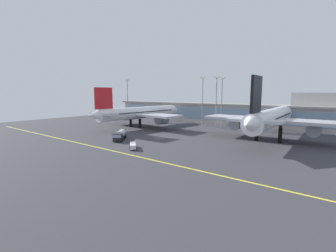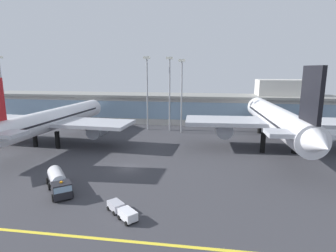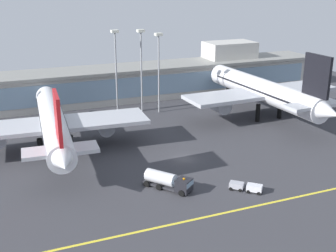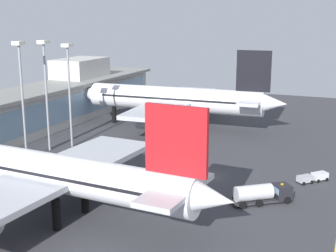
{
  "view_description": "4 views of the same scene",
  "coord_description": "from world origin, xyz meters",
  "px_view_note": "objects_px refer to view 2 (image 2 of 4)",
  "views": [
    {
      "loc": [
        50.84,
        -61.04,
        15.08
      ],
      "look_at": [
        -0.81,
        5.27,
        3.33
      ],
      "focal_mm": 25.45,
      "sensor_mm": 36.0,
      "label": 1
    },
    {
      "loc": [
        15.13,
        -48.78,
        18.84
      ],
      "look_at": [
        6.06,
        11.1,
        6.32
      ],
      "focal_mm": 29.88,
      "sensor_mm": 36.0,
      "label": 2
    },
    {
      "loc": [
        -33.39,
        -74.05,
        34.94
      ],
      "look_at": [
        -1.86,
        3.96,
        6.05
      ],
      "focal_mm": 46.29,
      "sensor_mm": 36.0,
      "label": 3
    },
    {
      "loc": [
        -72.49,
        -23.01,
        26.95
      ],
      "look_at": [
        7.47,
        10.52,
        6.3
      ],
      "focal_mm": 49.95,
      "sensor_mm": 36.0,
      "label": 4
    }
  ],
  "objects_px": {
    "fuel_tanker_truck": "(59,182)",
    "apron_light_mast_east": "(1,81)",
    "apron_light_mast_west": "(147,82)",
    "baggage_tug_near": "(122,210)",
    "airliner_near_left": "(52,120)",
    "apron_light_mast_far_east": "(170,83)",
    "apron_light_mast_centre": "(182,85)",
    "airliner_near_right": "(277,120)"
  },
  "relations": [
    {
      "from": "fuel_tanker_truck",
      "to": "apron_light_mast_east",
      "type": "bearing_deg",
      "value": -172.91
    },
    {
      "from": "fuel_tanker_truck",
      "to": "apron_light_mast_west",
      "type": "distance_m",
      "value": 48.18
    },
    {
      "from": "baggage_tug_near",
      "to": "apron_light_mast_east",
      "type": "relative_size",
      "value": 0.23
    },
    {
      "from": "airliner_near_left",
      "to": "apron_light_mast_far_east",
      "type": "distance_m",
      "value": 34.55
    },
    {
      "from": "baggage_tug_near",
      "to": "apron_light_mast_far_east",
      "type": "height_order",
      "value": "apron_light_mast_far_east"
    },
    {
      "from": "fuel_tanker_truck",
      "to": "apron_light_mast_east",
      "type": "xyz_separation_m",
      "value": [
        -42.81,
        42.91,
        13.4
      ]
    },
    {
      "from": "fuel_tanker_truck",
      "to": "apron_light_mast_centre",
      "type": "height_order",
      "value": "apron_light_mast_centre"
    },
    {
      "from": "apron_light_mast_east",
      "to": "baggage_tug_near",
      "type": "bearing_deg",
      "value": -41.58
    },
    {
      "from": "airliner_near_left",
      "to": "apron_light_mast_centre",
      "type": "bearing_deg",
      "value": -56.19
    },
    {
      "from": "airliner_near_left",
      "to": "apron_light_mast_far_east",
      "type": "relative_size",
      "value": 2.33
    },
    {
      "from": "airliner_near_left",
      "to": "fuel_tanker_truck",
      "type": "xyz_separation_m",
      "value": [
        15.82,
        -25.58,
        -4.73
      ]
    },
    {
      "from": "fuel_tanker_truck",
      "to": "apron_light_mast_east",
      "type": "height_order",
      "value": "apron_light_mast_east"
    },
    {
      "from": "apron_light_mast_east",
      "to": "apron_light_mast_far_east",
      "type": "height_order",
      "value": "apron_light_mast_east"
    },
    {
      "from": "airliner_near_left",
      "to": "fuel_tanker_truck",
      "type": "height_order",
      "value": "airliner_near_left"
    },
    {
      "from": "airliner_near_left",
      "to": "airliner_near_right",
      "type": "bearing_deg",
      "value": -82.36
    },
    {
      "from": "apron_light_mast_centre",
      "to": "airliner_near_right",
      "type": "bearing_deg",
      "value": -30.47
    },
    {
      "from": "apron_light_mast_far_east",
      "to": "apron_light_mast_west",
      "type": "bearing_deg",
      "value": 178.73
    },
    {
      "from": "apron_light_mast_west",
      "to": "apron_light_mast_east",
      "type": "distance_m",
      "value": 46.71
    },
    {
      "from": "baggage_tug_near",
      "to": "apron_light_mast_far_east",
      "type": "xyz_separation_m",
      "value": [
        -1.33,
        51.8,
        13.86
      ]
    },
    {
      "from": "apron_light_mast_west",
      "to": "apron_light_mast_centre",
      "type": "xyz_separation_m",
      "value": [
        10.87,
        -2.93,
        -0.52
      ]
    },
    {
      "from": "airliner_near_left",
      "to": "apron_light_mast_east",
      "type": "distance_m",
      "value": 33.23
    },
    {
      "from": "baggage_tug_near",
      "to": "airliner_near_left",
      "type": "bearing_deg",
      "value": 174.63
    },
    {
      "from": "airliner_near_right",
      "to": "baggage_tug_near",
      "type": "xyz_separation_m",
      "value": [
        -26.29,
        -35.08,
        -6.27
      ]
    },
    {
      "from": "apron_light_mast_west",
      "to": "apron_light_mast_east",
      "type": "bearing_deg",
      "value": -175.99
    },
    {
      "from": "airliner_near_right",
      "to": "apron_light_mast_far_east",
      "type": "bearing_deg",
      "value": 56.1
    },
    {
      "from": "airliner_near_right",
      "to": "fuel_tanker_truck",
      "type": "bearing_deg",
      "value": 124.67
    },
    {
      "from": "airliner_near_left",
      "to": "baggage_tug_near",
      "type": "distance_m",
      "value": 42.31
    },
    {
      "from": "baggage_tug_near",
      "to": "apron_light_mast_far_east",
      "type": "distance_m",
      "value": 53.64
    },
    {
      "from": "airliner_near_left",
      "to": "apron_light_mast_east",
      "type": "bearing_deg",
      "value": 61.0
    },
    {
      "from": "baggage_tug_near",
      "to": "apron_light_mast_west",
      "type": "relative_size",
      "value": 0.23
    },
    {
      "from": "airliner_near_right",
      "to": "apron_light_mast_centre",
      "type": "distance_m",
      "value": 28.41
    },
    {
      "from": "apron_light_mast_west",
      "to": "apron_light_mast_far_east",
      "type": "relative_size",
      "value": 1.01
    },
    {
      "from": "airliner_near_right",
      "to": "apron_light_mast_west",
      "type": "xyz_separation_m",
      "value": [
        -34.57,
        16.87,
        7.68
      ]
    },
    {
      "from": "apron_light_mast_west",
      "to": "airliner_near_right",
      "type": "bearing_deg",
      "value": -26.01
    },
    {
      "from": "baggage_tug_near",
      "to": "apron_light_mast_east",
      "type": "distance_m",
      "value": 74.7
    },
    {
      "from": "apron_light_mast_centre",
      "to": "apron_light_mast_far_east",
      "type": "distance_m",
      "value": 4.83
    },
    {
      "from": "airliner_near_left",
      "to": "fuel_tanker_truck",
      "type": "relative_size",
      "value": 5.98
    },
    {
      "from": "airliner_near_left",
      "to": "apron_light_mast_east",
      "type": "relative_size",
      "value": 2.28
    },
    {
      "from": "fuel_tanker_truck",
      "to": "apron_light_mast_centre",
      "type": "xyz_separation_m",
      "value": [
        14.65,
        43.25,
        12.71
      ]
    },
    {
      "from": "airliner_near_right",
      "to": "apron_light_mast_far_east",
      "type": "height_order",
      "value": "apron_light_mast_far_east"
    },
    {
      "from": "apron_light_mast_west",
      "to": "apron_light_mast_centre",
      "type": "bearing_deg",
      "value": -15.09
    },
    {
      "from": "baggage_tug_near",
      "to": "apron_light_mast_far_east",
      "type": "relative_size",
      "value": 0.23
    }
  ]
}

